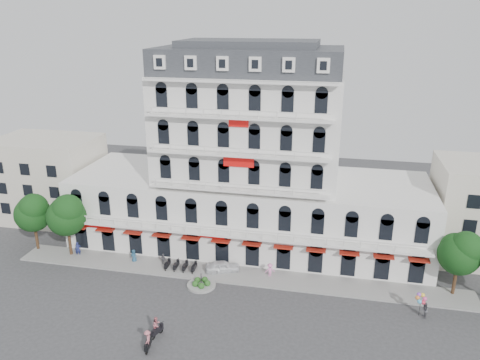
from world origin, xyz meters
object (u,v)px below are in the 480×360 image
rider_center (148,340)px  balloon_vendor (423,306)px  parked_car (223,267)px  rider_southwest (157,326)px

rider_center → balloon_vendor: bearing=104.5°
parked_car → balloon_vendor: bearing=-121.0°
parked_car → rider_center: bearing=147.9°
parked_car → rider_southwest: bearing=146.3°
rider_southwest → balloon_vendor: size_ratio=0.86×
rider_southwest → balloon_vendor: 26.10m
parked_car → rider_center: rider_center is taller
parked_car → rider_southwest: rider_southwest is taller
rider_center → balloon_vendor: size_ratio=0.84×
rider_center → balloon_vendor: (24.84, 10.22, 0.20)m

